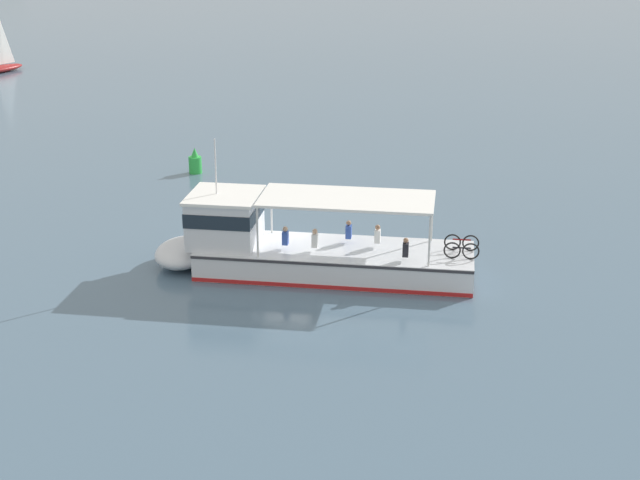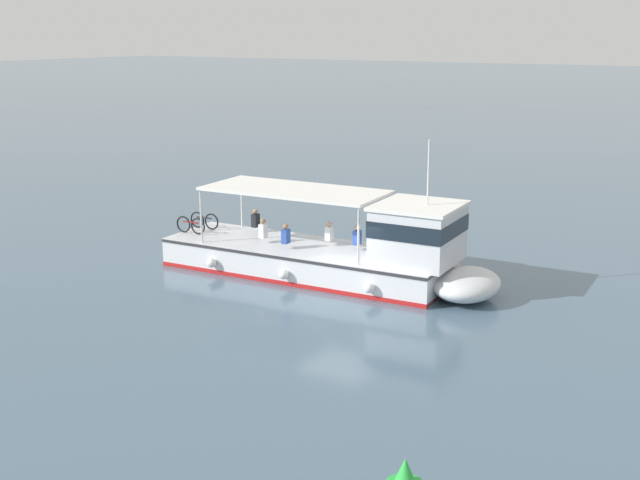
{
  "view_description": "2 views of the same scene",
  "coord_description": "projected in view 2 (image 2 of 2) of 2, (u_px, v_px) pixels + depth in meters",
  "views": [
    {
      "loc": [
        -34.55,
        -9.05,
        13.95
      ],
      "look_at": [
        -1.57,
        -1.9,
        1.4
      ],
      "focal_mm": 51.55,
      "sensor_mm": 36.0,
      "label": 1
    },
    {
      "loc": [
        22.86,
        13.41,
        8.8
      ],
      "look_at": [
        -1.57,
        -1.9,
        1.4
      ],
      "focal_mm": 45.91,
      "sensor_mm": 36.0,
      "label": 2
    }
  ],
  "objects": [
    {
      "name": "ground_plane",
      "position": [
        343.0,
        297.0,
        27.85
      ],
      "size": [
        400.0,
        400.0,
        0.0
      ],
      "primitive_type": "plane",
      "color": "slate"
    },
    {
      "name": "ferry_main",
      "position": [
        345.0,
        254.0,
        29.4
      ],
      "size": [
        4.13,
        12.98,
        5.32
      ],
      "color": "silver",
      "rests_on": "ground"
    }
  ]
}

